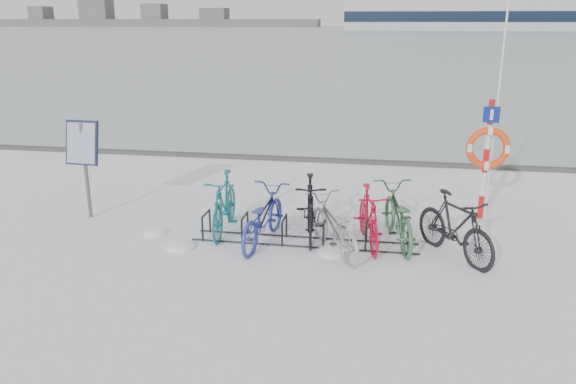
% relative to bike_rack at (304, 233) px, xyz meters
% --- Properties ---
extents(ground, '(900.00, 900.00, 0.00)m').
position_rel_bike_rack_xyz_m(ground, '(0.00, 0.00, -0.18)').
color(ground, white).
rests_on(ground, ground).
extents(ice_sheet, '(400.00, 298.00, 0.02)m').
position_rel_bike_rack_xyz_m(ice_sheet, '(0.00, 155.00, -0.17)').
color(ice_sheet, '#A4B1B9').
rests_on(ice_sheet, ground).
extents(quay_edge, '(400.00, 0.25, 0.10)m').
position_rel_bike_rack_xyz_m(quay_edge, '(0.00, 5.90, -0.13)').
color(quay_edge, '#3F3F42').
rests_on(quay_edge, ground).
extents(bike_rack, '(4.00, 0.48, 0.46)m').
position_rel_bike_rack_xyz_m(bike_rack, '(0.00, 0.00, 0.00)').
color(bike_rack, black).
rests_on(bike_rack, ground).
extents(info_board, '(0.66, 0.27, 1.95)m').
position_rel_bike_rack_xyz_m(info_board, '(-4.41, 0.60, 1.23)').
color(info_board, '#595B5E').
rests_on(info_board, ground).
extents(lifebuoy_station, '(0.82, 0.23, 4.28)m').
position_rel_bike_rack_xyz_m(lifebuoy_station, '(3.28, 1.81, 1.26)').
color(lifebuoy_station, red).
rests_on(lifebuoy_station, ground).
extents(shoreline, '(180.00, 12.00, 9.50)m').
position_rel_bike_rack_xyz_m(shoreline, '(-122.02, 260.00, 2.61)').
color(shoreline, '#515151').
rests_on(shoreline, ground).
extents(bike_0, '(0.65, 1.91, 1.13)m').
position_rel_bike_rack_xyz_m(bike_0, '(-1.55, 0.34, 0.39)').
color(bike_0, '#14686F').
rests_on(bike_0, ground).
extents(bike_1, '(0.94, 2.01, 1.01)m').
position_rel_bike_rack_xyz_m(bike_1, '(-0.74, -0.08, 0.33)').
color(bike_1, navy).
rests_on(bike_1, ground).
extents(bike_2, '(0.79, 1.92, 1.12)m').
position_rel_bike_rack_xyz_m(bike_2, '(0.05, 0.38, 0.38)').
color(bike_2, black).
rests_on(bike_2, ground).
extents(bike_3, '(1.48, 1.95, 0.98)m').
position_rel_bike_rack_xyz_m(bike_3, '(0.53, -0.29, 0.31)').
color(bike_3, gray).
rests_on(bike_3, ground).
extents(bike_4, '(0.85, 1.81, 1.05)m').
position_rel_bike_rack_xyz_m(bike_4, '(1.11, 0.16, 0.35)').
color(bike_4, '#B90C2C').
rests_on(bike_4, ground).
extents(bike_5, '(1.09, 2.09, 1.05)m').
position_rel_bike_rack_xyz_m(bike_5, '(1.60, 0.34, 0.34)').
color(bike_5, '#34683F').
rests_on(bike_5, ground).
extents(bike_6, '(1.48, 1.83, 1.12)m').
position_rel_bike_rack_xyz_m(bike_6, '(2.53, -0.16, 0.38)').
color(bike_6, black).
rests_on(bike_6, ground).
extents(snow_drifts, '(6.19, 1.61, 0.20)m').
position_rel_bike_rack_xyz_m(snow_drifts, '(-0.56, -0.10, -0.18)').
color(snow_drifts, white).
rests_on(snow_drifts, ground).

